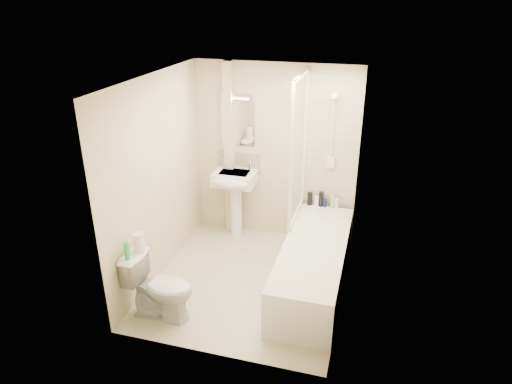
# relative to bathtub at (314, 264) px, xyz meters

# --- Properties ---
(floor) EXTENTS (2.50, 2.50, 0.00)m
(floor) POSITION_rel_bathtub_xyz_m (-0.75, -0.12, -0.29)
(floor) COLOR beige
(floor) RESTS_ON ground
(wall_back) EXTENTS (2.20, 0.02, 2.40)m
(wall_back) POSITION_rel_bathtub_xyz_m (-0.75, 1.13, 0.91)
(wall_back) COLOR beige
(wall_back) RESTS_ON ground
(wall_left) EXTENTS (0.02, 2.50, 2.40)m
(wall_left) POSITION_rel_bathtub_xyz_m (-1.85, -0.12, 0.91)
(wall_left) COLOR beige
(wall_left) RESTS_ON ground
(wall_right) EXTENTS (0.02, 2.50, 2.40)m
(wall_right) POSITION_rel_bathtub_xyz_m (0.35, -0.12, 0.91)
(wall_right) COLOR beige
(wall_right) RESTS_ON ground
(ceiling) EXTENTS (2.20, 2.50, 0.02)m
(ceiling) POSITION_rel_bathtub_xyz_m (-0.75, -0.12, 2.11)
(ceiling) COLOR white
(ceiling) RESTS_ON wall_back
(tile_back) EXTENTS (0.70, 0.01, 1.75)m
(tile_back) POSITION_rel_bathtub_xyz_m (0.00, 1.12, 1.14)
(tile_back) COLOR beige
(tile_back) RESTS_ON wall_back
(tile_right) EXTENTS (0.01, 2.10, 1.75)m
(tile_right) POSITION_rel_bathtub_xyz_m (0.34, 0.00, 1.14)
(tile_right) COLOR beige
(tile_right) RESTS_ON wall_right
(pipe_boxing) EXTENTS (0.12, 0.12, 2.40)m
(pipe_boxing) POSITION_rel_bathtub_xyz_m (-1.37, 1.07, 0.91)
(pipe_boxing) COLOR beige
(pipe_boxing) RESTS_ON ground
(splashback) EXTENTS (0.60, 0.02, 0.30)m
(splashback) POSITION_rel_bathtub_xyz_m (-1.26, 1.12, 0.74)
(splashback) COLOR beige
(splashback) RESTS_ON wall_back
(mirror) EXTENTS (0.46, 0.01, 0.60)m
(mirror) POSITION_rel_bathtub_xyz_m (-1.26, 1.12, 1.29)
(mirror) COLOR white
(mirror) RESTS_ON wall_back
(strip_light) EXTENTS (0.42, 0.07, 0.07)m
(strip_light) POSITION_rel_bathtub_xyz_m (-1.26, 1.09, 1.66)
(strip_light) COLOR silver
(strip_light) RESTS_ON wall_back
(bathtub) EXTENTS (0.70, 2.10, 0.55)m
(bathtub) POSITION_rel_bathtub_xyz_m (0.00, 0.00, 0.00)
(bathtub) COLOR white
(bathtub) RESTS_ON ground
(shower_screen) EXTENTS (0.04, 0.92, 1.80)m
(shower_screen) POSITION_rel_bathtub_xyz_m (-0.35, 0.68, 1.16)
(shower_screen) COLOR white
(shower_screen) RESTS_ON bathtub
(shower_fixture) EXTENTS (0.10, 0.16, 0.99)m
(shower_fixture) POSITION_rel_bathtub_xyz_m (-0.00, 1.07, 1.26)
(shower_fixture) COLOR white
(shower_fixture) RESTS_ON wall_back
(pedestal_sink) EXTENTS (0.57, 0.51, 1.09)m
(pedestal_sink) POSITION_rel_bathtub_xyz_m (-1.26, 0.89, 0.48)
(pedestal_sink) COLOR white
(pedestal_sink) RESTS_ON ground
(bottle_black_a) EXTENTS (0.06, 0.06, 0.18)m
(bottle_black_a) POSITION_rel_bathtub_xyz_m (-0.24, 1.04, 0.35)
(bottle_black_a) COLOR black
(bottle_black_a) RESTS_ON bathtub
(bottle_white_a) EXTENTS (0.06, 0.06, 0.14)m
(bottle_white_a) POSITION_rel_bathtub_xyz_m (-0.14, 1.04, 0.33)
(bottle_white_a) COLOR white
(bottle_white_a) RESTS_ON bathtub
(bottle_black_b) EXTENTS (0.06, 0.06, 0.20)m
(bottle_black_b) POSITION_rel_bathtub_xyz_m (-0.08, 1.04, 0.36)
(bottle_black_b) COLOR black
(bottle_black_b) RESTS_ON bathtub
(bottle_blue) EXTENTS (0.06, 0.06, 0.12)m
(bottle_blue) POSITION_rel_bathtub_xyz_m (-0.03, 1.04, 0.32)
(bottle_blue) COLOR navy
(bottle_blue) RESTS_ON bathtub
(bottle_cream) EXTENTS (0.05, 0.05, 0.18)m
(bottle_cream) POSITION_rel_bathtub_xyz_m (0.07, 1.04, 0.35)
(bottle_cream) COLOR beige
(bottle_cream) RESTS_ON bathtub
(bottle_white_b) EXTENTS (0.06, 0.06, 0.13)m
(bottle_white_b) POSITION_rel_bathtub_xyz_m (0.13, 1.04, 0.33)
(bottle_white_b) COLOR white
(bottle_white_b) RESTS_ON bathtub
(toilet) EXTENTS (0.43, 0.72, 0.72)m
(toilet) POSITION_rel_bathtub_xyz_m (-1.47, -0.97, 0.07)
(toilet) COLOR white
(toilet) RESTS_ON ground
(toilet_roll_lower) EXTENTS (0.11, 0.11, 0.09)m
(toilet_roll_lower) POSITION_rel_bathtub_xyz_m (-1.70, -0.91, 0.48)
(toilet_roll_lower) COLOR white
(toilet_roll_lower) RESTS_ON toilet
(toilet_roll_upper) EXTENTS (0.12, 0.12, 0.11)m
(toilet_roll_upper) POSITION_rel_bathtub_xyz_m (-1.70, -0.91, 0.58)
(toilet_roll_upper) COLOR white
(toilet_roll_upper) RESTS_ON toilet_roll_lower
(green_bottle) EXTENTS (0.05, 0.05, 0.19)m
(green_bottle) POSITION_rel_bathtub_xyz_m (-1.74, -1.08, 0.53)
(green_bottle) COLOR green
(green_bottle) RESTS_ON toilet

